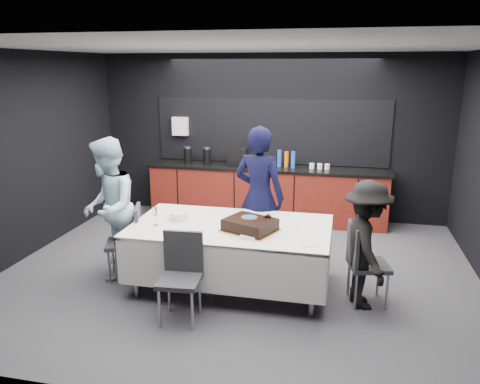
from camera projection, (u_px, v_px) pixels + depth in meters
name	position (u px, v px, depth m)	size (l,w,h in m)	color
ground	(238.00, 272.00, 6.06)	(6.00, 6.00, 0.00)	#48484D
room_shell	(238.00, 129.00, 5.58)	(6.04, 5.04, 2.82)	white
kitchenette	(266.00, 189.00, 8.01)	(4.10, 0.64, 2.05)	#59140E
party_table	(231.00, 236.00, 5.52)	(2.32, 1.32, 0.78)	#99999E
cake_assembly	(250.00, 225.00, 5.27)	(0.70, 0.64, 0.18)	gold
plate_stack	(179.00, 216.00, 5.66)	(0.22, 0.22, 0.10)	white
loose_plate_near	(189.00, 232.00, 5.23)	(0.19, 0.19, 0.01)	white
loose_plate_right_a	(292.00, 225.00, 5.47)	(0.21, 0.21, 0.01)	white
loose_plate_right_b	(310.00, 243.00, 4.90)	(0.20, 0.20, 0.01)	white
loose_plate_far	(248.00, 212.00, 5.95)	(0.19, 0.19, 0.01)	white
fork_pile	(248.00, 237.00, 5.05)	(0.16, 0.10, 0.03)	white
champagne_flute	(155.00, 212.00, 5.43)	(0.06, 0.06, 0.22)	white
chair_left	(130.00, 237.00, 5.80)	(0.54, 0.54, 0.92)	#2E2F33
chair_right	(362.00, 258.00, 5.15)	(0.50, 0.50, 0.92)	#2E2F33
chair_near	(181.00, 270.00, 4.86)	(0.45, 0.45, 0.92)	#2E2F33
person_center	(259.00, 197.00, 6.11)	(0.68, 0.45, 1.86)	black
person_left	(109.00, 208.00, 5.79)	(0.85, 0.67, 1.76)	silver
person_right	(366.00, 245.00, 5.05)	(0.92, 0.53, 1.43)	black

